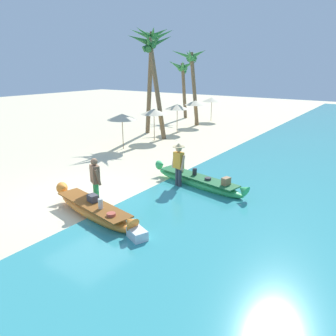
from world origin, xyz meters
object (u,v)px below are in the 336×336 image
Objects in this scene: palm_tree_far_behind at (151,54)px; cooler_box at (137,236)px; boat_orange_foreground at (93,210)px; palm_tree_tall_inland at (192,65)px; person_vendor_hatted at (179,163)px; palm_tree_mid_cluster at (152,47)px; person_tourist_customer at (95,179)px; palm_tree_leaning_seaward at (183,71)px; boat_green_midground at (198,181)px.

cooler_box is at bearing -54.47° from palm_tree_far_behind.
boat_orange_foreground is 17.32m from palm_tree_tall_inland.
cooler_box is (1.23, -3.85, -0.81)m from person_vendor_hatted.
person_vendor_hatted is 11.32m from palm_tree_mid_cluster.
person_tourist_customer is 2.86m from cooler_box.
person_vendor_hatted is 4.12m from cooler_box.
palm_tree_leaning_seaward is 0.73× the size of palm_tree_mid_cluster.
palm_tree_far_behind is (-6.89, 6.29, 4.77)m from boat_green_midground.
boat_orange_foreground is 13.83m from palm_tree_mid_cluster.
palm_tree_mid_cluster reaches higher than palm_tree_far_behind.
person_tourist_customer reaches higher than cooler_box.
palm_tree_far_behind is (2.83, -8.07, 1.05)m from palm_tree_leaning_seaward.
palm_tree_leaning_seaward is at bearing 141.62° from cooler_box.
palm_tree_leaning_seaward is at bearing 114.67° from boat_orange_foreground.
person_tourist_customer is 16.35m from palm_tree_tall_inland.
person_vendor_hatted reaches higher than person_tourist_customer.
palm_tree_tall_inland reaches higher than palm_tree_leaning_seaward.
boat_green_midground is 0.65× the size of palm_tree_mid_cluster.
palm_tree_tall_inland is (-6.00, 15.71, 4.15)m from boat_orange_foreground.
person_vendor_hatted is at bearing -46.81° from palm_tree_far_behind.
person_vendor_hatted is at bearing 77.86° from boat_orange_foreground.
boat_orange_foreground is 0.90× the size of boat_green_midground.
person_vendor_hatted is (-0.55, -0.46, 0.74)m from boat_green_midground.
person_vendor_hatted reaches higher than boat_orange_foreground.
palm_tree_mid_cluster reaches higher than palm_tree_leaning_seaward.
palm_tree_tall_inland reaches higher than person_vendor_hatted.
boat_orange_foreground is 3.65m from person_vendor_hatted.
palm_tree_leaning_seaward is at bearing 106.83° from palm_tree_mid_cluster.
person_tourist_customer is at bearing -66.06° from palm_tree_leaning_seaward.
cooler_box is (10.40, -18.67, -3.78)m from palm_tree_leaning_seaward.
palm_tree_tall_inland is at bearing 86.82° from palm_tree_mid_cluster.
palm_tree_mid_cluster reaches higher than person_vendor_hatted.
palm_tree_leaning_seaward is 9.25× the size of cooler_box.
boat_green_midground is 11.68m from palm_tree_mid_cluster.
palm_tree_far_behind is at bearing 148.03° from cooler_box.
person_vendor_hatted is 14.36m from palm_tree_tall_inland.
palm_tree_leaning_seaward is (-2.41, 2.62, -0.45)m from palm_tree_tall_inland.
cooler_box is at bearing -54.45° from palm_tree_mid_cluster.
palm_tree_mid_cluster is at bearing 119.23° from boat_orange_foreground.
cooler_box is (7.98, -16.06, -4.23)m from palm_tree_tall_inland.
person_vendor_hatted is 0.30× the size of palm_tree_tall_inland.
palm_tree_leaning_seaward is at bearing 113.94° from person_tourist_customer.
palm_tree_leaning_seaward is (-9.17, 14.82, 2.97)m from person_vendor_hatted.
cooler_box is at bearing -10.07° from boat_orange_foreground.
person_tourist_customer is at bearing -179.49° from cooler_box.
person_tourist_customer is 0.28× the size of palm_tree_tall_inland.
palm_tree_far_behind reaches higher than palm_tree_tall_inland.
person_tourist_customer is 0.32× the size of palm_tree_leaning_seaward.
cooler_box is at bearing -60.89° from palm_tree_leaning_seaward.
boat_orange_foreground is 7.35× the size of cooler_box.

